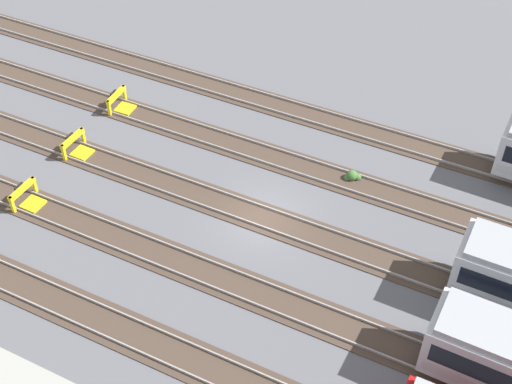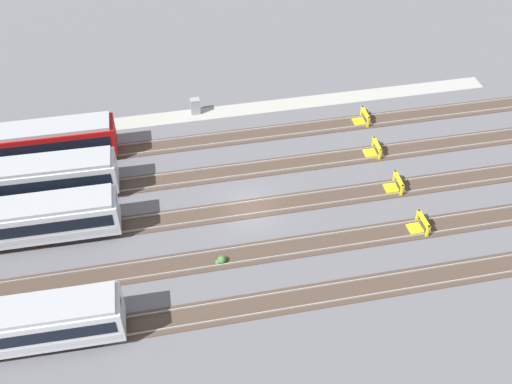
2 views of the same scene
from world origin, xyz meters
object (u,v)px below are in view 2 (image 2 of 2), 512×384
bumper_stop_nearest_track (362,118)px  electrical_cabinet (195,106)px  bumper_stop_middle_track (395,184)px  bumper_stop_far_inner_track (420,224)px  weed_clump (221,260)px  bumper_stop_near_inner_track (374,149)px  subway_car_back_row_leftmost (9,146)px  subway_car_front_row_rightmost (3,183)px

bumper_stop_nearest_track → electrical_cabinet: size_ratio=1.25×
bumper_stop_middle_track → bumper_stop_far_inner_track: bearing=92.1°
bumper_stop_far_inner_track → weed_clump: bearing=1.2°
bumper_stop_near_inner_track → bumper_stop_middle_track: same height
electrical_cabinet → bumper_stop_nearest_track: bearing=163.4°
subway_car_back_row_leftmost → bumper_stop_middle_track: 33.15m
bumper_stop_middle_track → electrical_cabinet: size_ratio=1.25×
bumper_stop_middle_track → bumper_stop_far_inner_track: 4.80m
bumper_stop_nearest_track → bumper_stop_middle_track: size_ratio=1.00×
electrical_cabinet → weed_clump: (0.47, 19.31, -0.56)m
bumper_stop_near_inner_track → electrical_cabinet: (14.93, -9.39, 0.29)m
subway_car_front_row_rightmost → bumper_stop_far_inner_track: bearing=163.3°
subway_car_front_row_rightmost → bumper_stop_middle_track: (-31.70, 4.77, -1.53)m
bumper_stop_near_inner_track → weed_clump: 18.32m
bumper_stop_near_inner_track → weed_clump: bearing=32.8°
subway_car_front_row_rightmost → weed_clump: bearing=148.4°
subway_car_front_row_rightmost → electrical_cabinet: 19.10m
bumper_stop_far_inner_track → weed_clump: 15.78m
bumper_stop_near_inner_track → bumper_stop_middle_track: (-0.19, 4.78, 0.00)m
bumper_stop_near_inner_track → subway_car_front_row_rightmost: bearing=0.0°
bumper_stop_nearest_track → subway_car_front_row_rightmost: bearing=8.5°
subway_car_back_row_leftmost → weed_clump: bearing=137.6°
subway_car_back_row_leftmost → bumper_stop_nearest_track: (-32.04, 0.03, -1.53)m
bumper_stop_far_inner_track → subway_car_front_row_rightmost: bearing=-16.7°
bumper_stop_middle_track → electrical_cabinet: electrical_cabinet is taller
subway_car_front_row_rightmost → subway_car_back_row_leftmost: size_ratio=1.00×
subway_car_front_row_rightmost → bumper_stop_nearest_track: bearing=-171.5°
subway_car_back_row_leftmost → bumper_stop_nearest_track: subway_car_back_row_leftmost is taller
subway_car_front_row_rightmost → weed_clump: size_ratio=19.63×
bumper_stop_nearest_track → weed_clump: 21.67m
subway_car_back_row_leftmost → bumper_stop_far_inner_track: (-31.88, 14.37, -1.53)m
bumper_stop_middle_track → weed_clump: size_ratio=2.18×
subway_car_back_row_leftmost → bumper_stop_near_inner_track: (-31.51, 4.80, -1.53)m
bumper_stop_middle_track → weed_clump: 16.42m
subway_car_front_row_rightmost → bumper_stop_nearest_track: 32.43m
bumper_stop_near_inner_track → bumper_stop_far_inner_track: 9.58m
subway_car_front_row_rightmost → bumper_stop_far_inner_track: subway_car_front_row_rightmost is taller
bumper_stop_middle_track → subway_car_front_row_rightmost: bearing=-8.6°
subway_car_back_row_leftmost → bumper_stop_far_inner_track: bearing=155.7°
subway_car_front_row_rightmost → bumper_stop_near_inner_track: 31.55m
bumper_stop_middle_track → bumper_stop_near_inner_track: bearing=-87.7°
subway_car_front_row_rightmost → bumper_stop_far_inner_track: 33.32m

